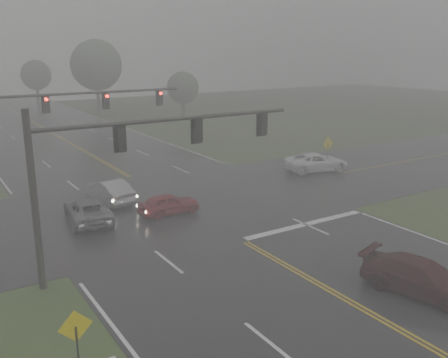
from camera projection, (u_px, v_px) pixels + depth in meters
main_road at (191, 212)px, 31.10m from camera, size 18.00×160.00×0.02m
cross_street at (176, 203)px, 32.73m from camera, size 120.00×14.00×0.02m
stop_bar at (305, 225)px, 28.85m from camera, size 8.50×0.50×0.01m
sedan_maroon at (420, 294)px, 20.82m from camera, size 3.34×5.38×1.46m
sedan_red at (169, 214)px, 30.69m from camera, size 3.82×1.60×1.29m
sedan_silver at (110, 202)px, 33.08m from camera, size 2.04×4.70×1.50m
car_grey at (89, 221)px, 29.40m from camera, size 2.93×5.23×1.38m
pickup_white at (316, 171)px, 41.26m from camera, size 5.71×3.65×1.47m
signal_gantry_near at (124, 155)px, 21.97m from camera, size 12.97×0.34×7.67m
signal_gantry_far at (51, 114)px, 35.18m from camera, size 14.74×0.38×7.59m
sign_diamond_west at (76, 335)px, 14.85m from camera, size 1.04×0.09×2.50m
sign_diamond_east at (328, 148)px, 40.80m from camera, size 1.19×0.18×2.87m
tree_ne_a at (96, 65)px, 73.49m from camera, size 7.49×7.49×11.00m
tree_e_near at (183, 88)px, 69.51m from camera, size 4.48×4.48×6.59m
tree_n_far at (36, 75)px, 87.08m from camera, size 5.20×5.20×7.64m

